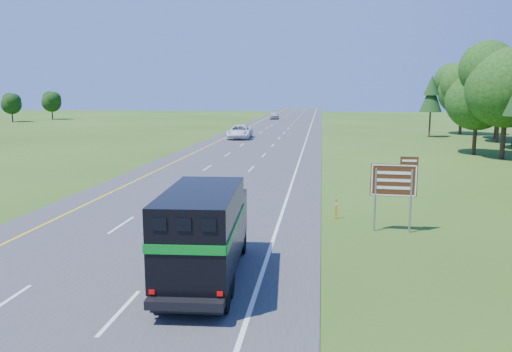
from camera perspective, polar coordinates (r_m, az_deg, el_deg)
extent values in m
plane|color=#2A4612|center=(14.48, -25.50, -16.92)|extent=(300.00, 300.00, 0.00)
cube|color=#38383A|center=(61.52, 0.49, 3.82)|extent=(15.00, 260.00, 0.04)
cube|color=yellow|center=(62.42, -4.54, 3.90)|extent=(0.15, 260.00, 0.01)
cube|color=white|center=(61.10, 5.63, 3.76)|extent=(0.15, 260.00, 0.01)
cylinder|color=black|center=(19.80, -7.09, -7.24)|extent=(0.37, 0.99, 0.97)
cylinder|color=black|center=(19.54, -1.68, -7.39)|extent=(0.37, 0.99, 0.97)
cylinder|color=black|center=(15.88, -10.03, -11.65)|extent=(0.37, 0.99, 0.97)
cylinder|color=black|center=(15.55, -3.21, -11.97)|extent=(0.37, 0.99, 0.97)
cylinder|color=black|center=(14.92, -11.02, -13.10)|extent=(0.37, 0.99, 0.97)
cylinder|color=black|center=(14.58, -3.73, -13.50)|extent=(0.37, 0.99, 0.97)
cube|color=black|center=(16.96, -5.79, -9.76)|extent=(2.57, 7.21, 0.25)
cube|color=black|center=(19.28, -4.48, -4.35)|extent=(2.27, 1.73, 1.68)
cube|color=black|center=(19.97, -4.16, -2.55)|extent=(1.95, 0.18, 0.53)
cube|color=black|center=(15.97, -6.24, -5.94)|extent=(2.54, 5.27, 2.44)
cube|color=#067D1C|center=(13.51, -8.17, -8.37)|extent=(2.21, 0.18, 0.27)
cube|color=#067D1C|center=(16.17, -10.19, -5.40)|extent=(0.36, 5.13, 0.27)
cube|color=#067D1C|center=(15.79, -2.20, -5.62)|extent=(0.36, 5.13, 0.27)
cube|color=black|center=(13.46, -11.02, -5.41)|extent=(0.40, 0.06, 0.35)
cube|color=black|center=(13.31, -8.24, -5.51)|extent=(0.40, 0.06, 0.35)
cube|color=black|center=(13.19, -5.40, -5.59)|extent=(0.40, 0.06, 0.35)
cube|color=black|center=(14.26, -7.90, -15.10)|extent=(2.04, 0.24, 0.09)
cube|color=#B20505|center=(14.14, -11.84, -12.85)|extent=(0.16, 0.05, 0.12)
cube|color=#B20505|center=(13.77, -4.15, -13.29)|extent=(0.16, 0.05, 0.12)
imported|color=white|center=(66.75, -1.86, 5.06)|extent=(3.25, 6.56, 1.79)
imported|color=#AFAFB6|center=(114.25, 2.10, 6.94)|extent=(2.39, 5.17, 1.71)
cylinder|color=gray|center=(23.07, 13.45, -2.65)|extent=(0.10, 0.10, 2.89)
cylinder|color=gray|center=(23.21, 17.26, -2.75)|extent=(0.10, 0.10, 2.89)
cube|color=#46220F|center=(22.95, 15.46, -0.47)|extent=(2.02, 0.17, 1.45)
cube|color=#46220F|center=(22.88, 17.13, 1.69)|extent=(0.77, 0.10, 0.35)
cube|color=white|center=(22.92, 15.47, -0.49)|extent=(1.93, 0.12, 1.39)
cube|color=#D85D0B|center=(25.06, 9.15, -3.75)|extent=(0.07, 0.04, 1.00)
cube|color=white|center=(25.00, 9.17, -3.14)|extent=(0.08, 0.05, 0.11)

